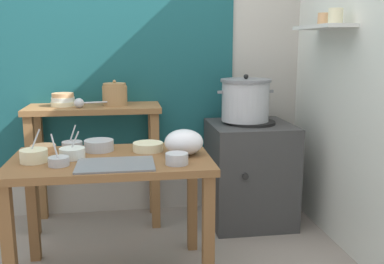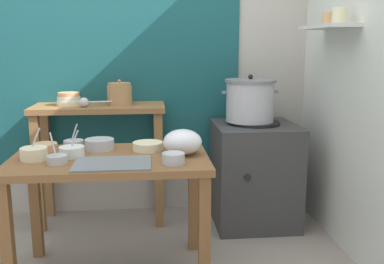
{
  "view_description": "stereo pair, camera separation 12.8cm",
  "coord_description": "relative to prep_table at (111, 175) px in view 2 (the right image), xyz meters",
  "views": [
    {
      "loc": [
        -0.04,
        -2.36,
        1.33
      ],
      "look_at": [
        0.34,
        0.16,
        0.82
      ],
      "focal_mm": 40.45,
      "sensor_mm": 36.0,
      "label": 1
    },
    {
      "loc": [
        0.08,
        -2.37,
        1.33
      ],
      "look_at": [
        0.34,
        0.16,
        0.82
      ],
      "focal_mm": 40.45,
      "sensor_mm": 36.0,
      "label": 2
    }
  ],
  "objects": [
    {
      "name": "wall_back",
      "position": [
        0.22,
        1.09,
        0.69
      ],
      "size": [
        4.4,
        0.12,
        2.6
      ],
      "color": "#B2ADA3",
      "rests_on": "ground"
    },
    {
      "name": "wall_right",
      "position": [
        1.54,
        0.19,
        0.69
      ],
      "size": [
        0.3,
        3.2,
        2.6
      ],
      "color": "silver",
      "rests_on": "ground"
    },
    {
      "name": "prep_table",
      "position": [
        0.0,
        0.0,
        0.0
      ],
      "size": [
        1.1,
        0.66,
        0.72
      ],
      "color": "brown",
      "rests_on": "ground"
    },
    {
      "name": "back_shelf_table",
      "position": [
        -0.14,
        0.82,
        0.07
      ],
      "size": [
        0.96,
        0.4,
        0.9
      ],
      "color": "olive",
      "rests_on": "ground"
    },
    {
      "name": "stove_block",
      "position": [
        1.0,
        0.69,
        -0.23
      ],
      "size": [
        0.6,
        0.61,
        0.78
      ],
      "color": "#383838",
      "rests_on": "ground"
    },
    {
      "name": "steamer_pot",
      "position": [
        0.96,
        0.71,
        0.33
      ],
      "size": [
        0.42,
        0.37,
        0.35
      ],
      "color": "#B7BABF",
      "rests_on": "stove_block"
    },
    {
      "name": "clay_pot",
      "position": [
        0.01,
        0.82,
        0.37
      ],
      "size": [
        0.18,
        0.18,
        0.19
      ],
      "color": "#A37A4C",
      "rests_on": "back_shelf_table"
    },
    {
      "name": "bowl_stack_enamel",
      "position": [
        -0.36,
        0.84,
        0.34
      ],
      "size": [
        0.18,
        0.18,
        0.09
      ],
      "color": "beige",
      "rests_on": "back_shelf_table"
    },
    {
      "name": "ladle",
      "position": [
        -0.22,
        0.72,
        0.33
      ],
      "size": [
        0.29,
        0.09,
        0.07
      ],
      "color": "#B7BABF",
      "rests_on": "back_shelf_table"
    },
    {
      "name": "serving_tray",
      "position": [
        0.03,
        -0.17,
        0.12
      ],
      "size": [
        0.4,
        0.28,
        0.01
      ],
      "primitive_type": "cube",
      "color": "slate",
      "rests_on": "prep_table"
    },
    {
      "name": "plastic_bag",
      "position": [
        0.41,
        0.0,
        0.18
      ],
      "size": [
        0.22,
        0.21,
        0.15
      ],
      "primitive_type": "ellipsoid",
      "color": "white",
      "rests_on": "prep_table"
    },
    {
      "name": "prep_bowl_0",
      "position": [
        0.21,
        0.12,
        0.14
      ],
      "size": [
        0.18,
        0.18,
        0.05
      ],
      "color": "beige",
      "rests_on": "prep_table"
    },
    {
      "name": "prep_bowl_1",
      "position": [
        -0.4,
        -0.03,
        0.15
      ],
      "size": [
        0.14,
        0.14,
        0.17
      ],
      "color": "beige",
      "rests_on": "prep_table"
    },
    {
      "name": "prep_bowl_2",
      "position": [
        -0.23,
        0.23,
        0.14
      ],
      "size": [
        0.12,
        0.12,
        0.15
      ],
      "color": "#B7BABF",
      "rests_on": "prep_table"
    },
    {
      "name": "prep_bowl_3",
      "position": [
        -0.07,
        0.17,
        0.15
      ],
      "size": [
        0.17,
        0.17,
        0.06
      ],
      "color": "#B7BABF",
      "rests_on": "prep_table"
    },
    {
      "name": "prep_bowl_4",
      "position": [
        -0.26,
        -0.13,
        0.14
      ],
      "size": [
        0.11,
        0.11,
        0.17
      ],
      "color": "#B7BABF",
      "rests_on": "prep_table"
    },
    {
      "name": "prep_bowl_5",
      "position": [
        -0.39,
        0.18,
        0.13
      ],
      "size": [
        0.14,
        0.14,
        0.04
      ],
      "color": "tan",
      "rests_on": "prep_table"
    },
    {
      "name": "prep_bowl_6",
      "position": [
        -0.21,
        0.01,
        0.14
      ],
      "size": [
        0.14,
        0.14,
        0.15
      ],
      "color": "silver",
      "rests_on": "prep_table"
    },
    {
      "name": "prep_bowl_7",
      "position": [
        0.35,
        -0.19,
        0.14
      ],
      "size": [
        0.12,
        0.12,
        0.06
      ],
      "color": "#B7BABF",
      "rests_on": "prep_table"
    }
  ]
}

